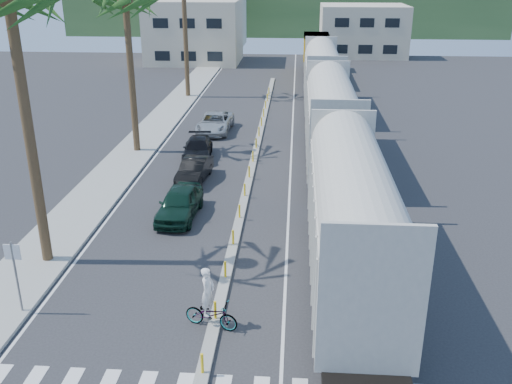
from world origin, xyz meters
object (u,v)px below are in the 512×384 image
at_px(street_sign, 15,267).
at_px(car_lead, 180,203).
at_px(cyclist, 211,309).
at_px(car_second, 194,170).

height_order(street_sign, car_lead, street_sign).
bearing_deg(street_sign, cyclist, -2.61).
xyz_separation_m(street_sign, cyclist, (7.18, -0.33, -1.22)).
bearing_deg(car_lead, cyclist, -69.71).
bearing_deg(cyclist, car_lead, 33.67).
xyz_separation_m(car_lead, car_second, (-0.17, 5.39, -0.10)).
height_order(car_lead, car_second, car_lead).
relative_size(car_second, cyclist, 1.79).
height_order(car_lead, cyclist, cyclist).
distance_m(street_sign, car_lead, 10.14).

